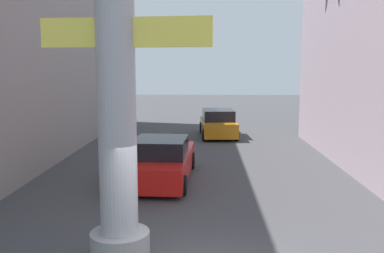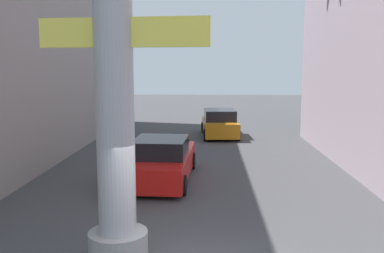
# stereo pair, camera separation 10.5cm
# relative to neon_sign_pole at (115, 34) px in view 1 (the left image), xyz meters

# --- Properties ---
(ground_plane) EXTENTS (87.10, 87.10, 0.00)m
(ground_plane) POSITION_rel_neon_sign_pole_xyz_m (1.28, 9.42, -4.62)
(ground_plane) COLOR #424244
(neon_sign_pole) EXTENTS (3.71, 1.20, 9.72)m
(neon_sign_pole) POSITION_rel_neon_sign_pole_xyz_m (0.00, 0.00, 0.00)
(neon_sign_pole) COLOR #9E9EA3
(neon_sign_pole) RESTS_ON ground
(car_lead) EXTENTS (2.22, 5.13, 1.56)m
(car_lead) POSITION_rel_neon_sign_pole_xyz_m (0.16, 6.55, -3.91)
(car_lead) COLOR black
(car_lead) RESTS_ON ground
(car_far) EXTENTS (2.21, 4.35, 1.56)m
(car_far) POSITION_rel_neon_sign_pole_xyz_m (2.40, 16.32, -3.88)
(car_far) COLOR black
(car_far) RESTS_ON ground
(palm_tree_far_left) EXTENTS (2.43, 2.45, 7.29)m
(palm_tree_far_left) POSITION_rel_neon_sign_pole_xyz_m (-5.43, 17.32, -0.09)
(palm_tree_far_left) COLOR brown
(palm_tree_far_left) RESTS_ON ground
(palm_tree_mid_right) EXTENTS (3.25, 3.26, 8.13)m
(palm_tree_mid_right) POSITION_rel_neon_sign_pole_xyz_m (7.92, 10.73, 0.47)
(palm_tree_mid_right) COLOR brown
(palm_tree_mid_right) RESTS_ON ground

